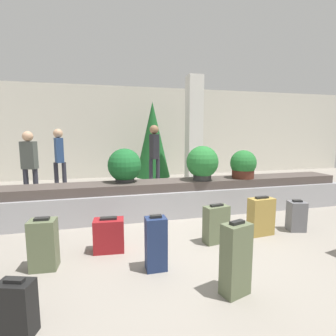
# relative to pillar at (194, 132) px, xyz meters

# --- Properties ---
(ground_plane) EXTENTS (18.00, 18.00, 0.00)m
(ground_plane) POSITION_rel_pillar_xyz_m (-1.39, -3.76, -1.60)
(ground_plane) COLOR gray
(back_wall) EXTENTS (18.00, 0.06, 3.20)m
(back_wall) POSITION_rel_pillar_xyz_m (-1.39, 2.29, 0.00)
(back_wall) COLOR beige
(back_wall) RESTS_ON ground_plane
(carousel) EXTENTS (7.61, 0.75, 0.67)m
(carousel) POSITION_rel_pillar_xyz_m (-1.39, -2.38, -1.28)
(carousel) COLOR #9E9EA3
(carousel) RESTS_ON ground_plane
(pillar) EXTENTS (0.42, 0.42, 3.20)m
(pillar) POSITION_rel_pillar_xyz_m (0.00, 0.00, 0.00)
(pillar) COLOR silver
(pillar) RESTS_ON ground_plane
(suitcase_0) EXTENTS (0.42, 0.28, 0.48)m
(suitcase_0) POSITION_rel_pillar_xyz_m (-2.57, -3.76, -1.37)
(suitcase_0) COLOR maroon
(suitcase_0) RESTS_ON ground_plane
(suitcase_2) EXTENTS (0.24, 0.19, 0.66)m
(suitcase_2) POSITION_rel_pillar_xyz_m (-2.05, -4.39, -1.28)
(suitcase_2) COLOR navy
(suitcase_2) RESTS_ON ground_plane
(suitcase_3) EXTENTS (0.32, 0.25, 0.76)m
(suitcase_3) POSITION_rel_pillar_xyz_m (-1.39, -5.05, -1.23)
(suitcase_3) COLOR #5B6647
(suitcase_3) RESTS_ON ground_plane
(suitcase_4) EXTENTS (0.30, 0.28, 0.51)m
(suitcase_4) POSITION_rel_pillar_xyz_m (0.43, -3.76, -1.35)
(suitcase_4) COLOR slate
(suitcase_4) RESTS_ON ground_plane
(suitcase_5) EXTENTS (0.31, 0.25, 0.63)m
(suitcase_5) POSITION_rel_pillar_xyz_m (-3.33, -4.04, -1.30)
(suitcase_5) COLOR #5B6647
(suitcase_5) RESTS_ON ground_plane
(suitcase_6) EXTENTS (0.40, 0.23, 0.62)m
(suitcase_6) POSITION_rel_pillar_xyz_m (-0.24, -3.76, -1.30)
(suitcase_6) COLOR #A3843D
(suitcase_6) RESTS_ON ground_plane
(suitcase_7) EXTENTS (0.39, 0.24, 0.57)m
(suitcase_7) POSITION_rel_pillar_xyz_m (-1.05, -3.86, -1.32)
(suitcase_7) COLOR #5B6647
(suitcase_7) RESTS_ON ground_plane
(suitcase_8) EXTENTS (0.31, 0.24, 0.48)m
(suitcase_8) POSITION_rel_pillar_xyz_m (-3.32, -5.11, -1.37)
(suitcase_8) COLOR black
(suitcase_8) RESTS_ON ground_plane
(potted_plant_0) EXTENTS (0.63, 0.63, 0.64)m
(potted_plant_0) POSITION_rel_pillar_xyz_m (-2.21, -2.28, -0.63)
(potted_plant_0) COLOR #2D2D2D
(potted_plant_0) RESTS_ON carousel
(potted_plant_1) EXTENTS (0.53, 0.53, 0.58)m
(potted_plant_1) POSITION_rel_pillar_xyz_m (0.18, -2.47, -0.66)
(potted_plant_1) COLOR #4C2319
(potted_plant_1) RESTS_ON carousel
(potted_plant_2) EXTENTS (0.63, 0.63, 0.67)m
(potted_plant_2) POSITION_rel_pillar_xyz_m (-0.72, -2.48, -0.59)
(potted_plant_2) COLOR #2D2D2D
(potted_plant_2) RESTS_ON carousel
(traveler_0) EXTENTS (0.36, 0.28, 1.63)m
(traveler_0) POSITION_rel_pillar_xyz_m (-4.21, -0.78, -0.63)
(traveler_0) COLOR #282833
(traveler_0) RESTS_ON ground_plane
(traveler_1) EXTENTS (0.31, 0.36, 1.69)m
(traveler_1) POSITION_rel_pillar_xyz_m (-3.70, 0.14, -0.59)
(traveler_1) COLOR #282833
(traveler_1) RESTS_ON ground_plane
(traveler_2) EXTENTS (0.31, 0.35, 1.80)m
(traveler_2) POSITION_rel_pillar_xyz_m (-1.19, -0.06, -0.51)
(traveler_2) COLOR #282833
(traveler_2) RESTS_ON ground_plane
(decorated_tree) EXTENTS (1.10, 1.10, 2.55)m
(decorated_tree) POSITION_rel_pillar_xyz_m (-1.03, 0.98, -0.24)
(decorated_tree) COLOR #4C331E
(decorated_tree) RESTS_ON ground_plane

